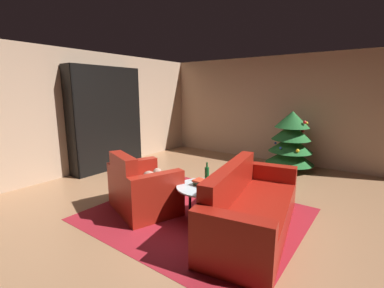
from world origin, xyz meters
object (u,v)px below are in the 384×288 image
armchair_red (142,190)px  book_stack_on_table (201,183)px  bottle_on_table (207,174)px  couch_red (250,209)px  bookshelf_unit (111,121)px  coffee_table (203,190)px  decorated_tree (291,141)px

armchair_red → book_stack_on_table: 0.91m
bottle_on_table → couch_red: bearing=-6.4°
bookshelf_unit → coffee_table: bearing=-15.8°
bookshelf_unit → bottle_on_table: bookshelf_unit is taller
coffee_table → armchair_red: bearing=-162.0°
book_stack_on_table → armchair_red: bearing=-159.9°
book_stack_on_table → bottle_on_table: bottle_on_table is taller
coffee_table → book_stack_on_table: bearing=160.3°
bookshelf_unit → coffee_table: size_ratio=3.12×
armchair_red → decorated_tree: 3.56m
bookshelf_unit → armchair_red: bookshelf_unit is taller
book_stack_on_table → bottle_on_table: 0.19m
book_stack_on_table → bookshelf_unit: bearing=164.2°
coffee_table → decorated_tree: decorated_tree is taller
book_stack_on_table → decorated_tree: size_ratio=0.16×
couch_red → bottle_on_table: 0.77m
bookshelf_unit → couch_red: bearing=-11.6°
armchair_red → decorated_tree: (1.13, 3.36, 0.35)m
coffee_table → book_stack_on_table: book_stack_on_table is taller
couch_red → coffee_table: (-0.64, -0.11, 0.15)m
book_stack_on_table → bottle_on_table: bearing=94.2°
coffee_table → bottle_on_table: bottle_on_table is taller
bottle_on_table → decorated_tree: (0.31, 2.88, 0.08)m
bookshelf_unit → book_stack_on_table: bearing=-15.8°
armchair_red → couch_red: (1.52, 0.40, -0.03)m
bookshelf_unit → decorated_tree: 4.02m
couch_red → decorated_tree: bearing=97.6°
book_stack_on_table → bottle_on_table: (-0.01, 0.17, 0.07)m
couch_red → bottle_on_table: bearing=173.6°
armchair_red → coffee_table: (0.88, 0.29, 0.12)m
bookshelf_unit → armchair_red: size_ratio=1.87×
bookshelf_unit → couch_red: bookshelf_unit is taller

